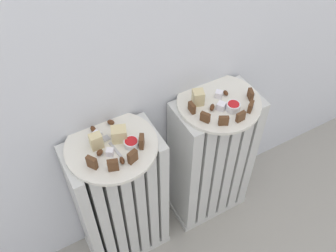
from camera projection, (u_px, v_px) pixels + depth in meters
radiator_left at (121, 202)px, 1.39m from camera, size 0.32×0.18×0.63m
radiator_right at (211, 161)px, 1.52m from camera, size 0.32×0.18×0.63m
plate_left at (111, 146)px, 1.15m from camera, size 0.29×0.29×0.01m
plate_right at (219, 102)px, 1.28m from camera, size 0.29×0.29×0.01m
dark_cake_slice_left_0 at (92, 163)px, 1.08m from camera, size 0.03×0.03×0.04m
dark_cake_slice_left_1 at (113, 165)px, 1.07m from camera, size 0.03×0.02×0.04m
dark_cake_slice_left_2 at (133, 157)px, 1.09m from camera, size 0.03×0.02×0.04m
dark_cake_slice_left_3 at (142, 141)px, 1.13m from camera, size 0.03×0.03×0.04m
marble_cake_slice_left_0 at (119, 134)px, 1.14m from camera, size 0.06×0.05×0.05m
marble_cake_slice_left_1 at (96, 141)px, 1.12m from camera, size 0.04×0.03×0.05m
turkish_delight_left_0 at (97, 136)px, 1.16m from camera, size 0.03×0.03×0.02m
turkish_delight_left_1 at (110, 152)px, 1.12m from camera, size 0.03×0.03×0.02m
medjool_date_left_0 at (111, 122)px, 1.20m from camera, size 0.03×0.03×0.02m
medjool_date_left_1 at (93, 129)px, 1.18m from camera, size 0.02×0.03×0.02m
medjool_date_left_2 at (122, 160)px, 1.10m from camera, size 0.02×0.03×0.01m
medjool_date_left_3 at (100, 153)px, 1.12m from camera, size 0.03×0.03×0.02m
jam_bowl_left at (131, 143)px, 1.14m from camera, size 0.05×0.05×0.02m
dark_cake_slice_right_0 at (192, 108)px, 1.23m from camera, size 0.01×0.03×0.03m
dark_cake_slice_right_1 at (205, 117)px, 1.20m from camera, size 0.03×0.03×0.03m
dark_cake_slice_right_2 at (224, 121)px, 1.19m from camera, size 0.03×0.03×0.03m
dark_cake_slice_right_3 at (241, 117)px, 1.20m from camera, size 0.03×0.02×0.03m
dark_cake_slice_right_4 at (251, 107)px, 1.23m from camera, size 0.03×0.03×0.03m
dark_cake_slice_right_5 at (251, 94)px, 1.27m from camera, size 0.02×0.03×0.03m
marble_cake_slice_right_0 at (198, 97)px, 1.25m from camera, size 0.05×0.05×0.05m
turkish_delight_right_0 at (221, 106)px, 1.24m from camera, size 0.04×0.04×0.03m
turkish_delight_right_1 at (219, 94)px, 1.28m from camera, size 0.03×0.03×0.02m
medjool_date_right_0 at (226, 93)px, 1.29m from camera, size 0.02×0.03×0.01m
medjool_date_right_1 at (212, 107)px, 1.24m from camera, size 0.03×0.03×0.02m
jam_bowl_right at (233, 106)px, 1.24m from camera, size 0.05×0.05×0.03m
fork at (111, 144)px, 1.15m from camera, size 0.03×0.10×0.00m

